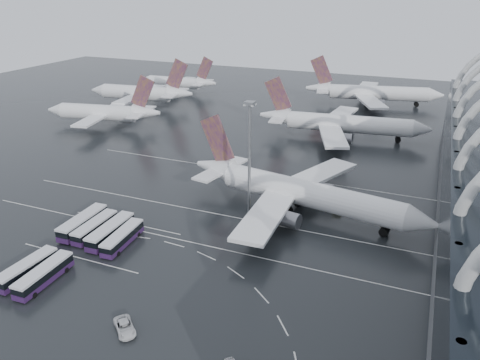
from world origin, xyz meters
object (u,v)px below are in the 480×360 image
at_px(jet_remote_mid, 143,93).
at_px(bus_row_near_d, 122,238).
at_px(jet_remote_west, 105,113).
at_px(floodlight_mast, 250,147).
at_px(gse_cart_belly_a, 337,211).
at_px(gse_cart_belly_b, 342,204).
at_px(airliner_gate_c, 371,93).
at_px(airliner_main, 298,192).
at_px(gse_cart_belly_e, 322,189).
at_px(airliner_gate_b, 340,124).
at_px(bus_row_near_c, 110,231).
at_px(bus_row_far_a, 27,269).
at_px(bus_row_near_b, 95,227).
at_px(gse_cart_belly_d, 385,226).
at_px(bus_row_near_a, 83,223).
at_px(jet_remote_far, 178,83).
at_px(van_curve_a, 125,327).
at_px(gse_cart_belly_c, 274,216).
at_px(bus_row_far_b, 44,275).

relative_size(jet_remote_mid, bus_row_near_d, 3.82).
bearing_deg(jet_remote_west, floodlight_mast, 136.66).
distance_m(gse_cart_belly_a, gse_cart_belly_b, 3.81).
bearing_deg(airliner_gate_c, floodlight_mast, -106.39).
height_order(airliner_main, gse_cart_belly_e, airliner_main).
relative_size(airliner_gate_b, floodlight_mast, 2.17).
height_order(bus_row_near_c, bus_row_far_a, bus_row_near_c).
distance_m(jet_remote_mid, bus_row_near_b, 117.25).
relative_size(bus_row_near_d, gse_cart_belly_d, 6.48).
bearing_deg(bus_row_near_a, jet_remote_mid, 24.95).
bearing_deg(jet_remote_mid, jet_remote_far, -98.02).
relative_size(airliner_gate_b, gse_cart_belly_e, 27.00).
relative_size(floodlight_mast, gse_cart_belly_e, 12.47).
xyz_separation_m(bus_row_near_a, bus_row_near_c, (8.03, -0.87, -0.03)).
distance_m(bus_row_near_b, floodlight_mast, 37.80).
distance_m(jet_remote_far, bus_row_far_a, 160.79).
distance_m(airliner_main, bus_row_near_a, 49.14).
relative_size(jet_remote_mid, gse_cart_belly_a, 24.30).
xyz_separation_m(bus_row_near_b, van_curve_a, (24.21, -23.17, -0.92)).
bearing_deg(jet_remote_far, floodlight_mast, 123.22).
bearing_deg(gse_cart_belly_c, jet_remote_mid, 137.81).
relative_size(bus_row_near_a, bus_row_near_c, 1.02).
bearing_deg(gse_cart_belly_c, bus_row_near_a, -150.06).
bearing_deg(gse_cart_belly_b, van_curve_a, -111.35).
relative_size(airliner_gate_c, jet_remote_mid, 1.21).
distance_m(bus_row_near_b, gse_cart_belly_c, 40.03).
height_order(airliner_main, jet_remote_west, airliner_main).
bearing_deg(gse_cart_belly_c, bus_row_near_c, -142.60).
relative_size(jet_remote_far, gse_cart_belly_a, 20.74).
height_order(bus_row_near_a, bus_row_far_a, bus_row_near_a).
bearing_deg(gse_cart_belly_a, bus_row_near_d, -140.22).
height_order(bus_row_near_b, gse_cart_belly_d, bus_row_near_b).
height_order(bus_row_near_b, bus_row_far_b, bus_row_far_b).
bearing_deg(bus_row_near_c, jet_remote_mid, 28.60).
bearing_deg(bus_row_near_a, gse_cart_belly_a, -61.24).
height_order(airliner_gate_b, gse_cart_belly_b, airliner_gate_b).
bearing_deg(airliner_main, bus_row_near_c, -129.88).
bearing_deg(airliner_main, gse_cart_belly_d, 9.04).
bearing_deg(gse_cart_belly_b, bus_row_near_b, -143.82).
distance_m(bus_row_far_b, gse_cart_belly_a, 64.82).
distance_m(airliner_gate_b, bus_row_far_b, 111.82).
xyz_separation_m(bus_row_far_b, van_curve_a, (21.05, -5.06, -0.94)).
bearing_deg(gse_cart_belly_b, bus_row_far_a, -132.63).
relative_size(jet_remote_west, bus_row_near_a, 3.29).
bearing_deg(bus_row_far_a, gse_cart_belly_d, -50.61).
bearing_deg(gse_cart_belly_c, bus_row_far_a, -131.16).
bearing_deg(airliner_gate_c, gse_cart_belly_b, -97.03).
height_order(jet_remote_far, van_curve_a, jet_remote_far).
distance_m(bus_row_near_a, bus_row_near_c, 8.07).
bearing_deg(floodlight_mast, airliner_main, 34.94).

